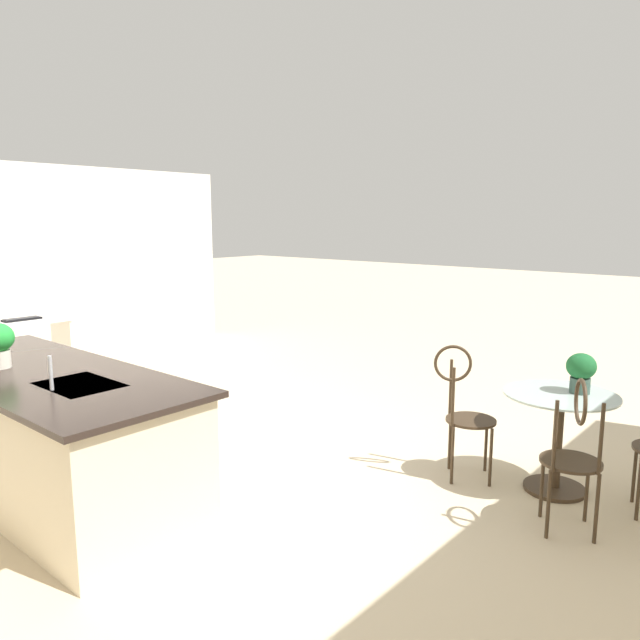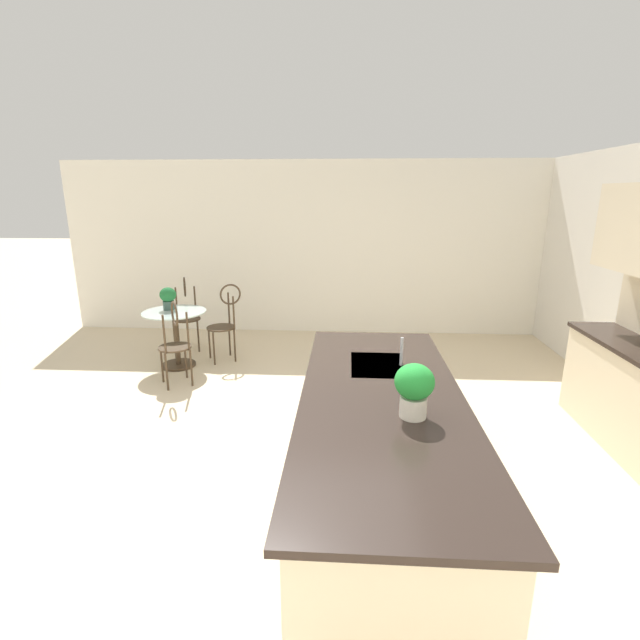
{
  "view_description": "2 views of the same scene",
  "coord_description": "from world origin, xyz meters",
  "px_view_note": "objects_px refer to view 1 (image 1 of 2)",
  "views": [
    {
      "loc": [
        -3.88,
        2.68,
        1.98
      ],
      "look_at": [
        -0.94,
        -0.74,
        1.21
      ],
      "focal_mm": 33.73,
      "sensor_mm": 36.0,
      "label": 1
    },
    {
      "loc": [
        3.09,
        0.61,
        2.18
      ],
      "look_at": [
        -0.71,
        0.38,
        1.14
      ],
      "focal_mm": 25.88,
      "sensor_mm": 36.0,
      "label": 2
    }
  ],
  "objects_px": {
    "bistro_table": "(558,432)",
    "potted_plant_on_table": "(581,370)",
    "chair_near_window": "(464,406)",
    "chair_by_island": "(574,448)",
    "keyboard": "(22,319)",
    "writing_desk": "(16,340)"
  },
  "relations": [
    {
      "from": "chair_near_window",
      "to": "bistro_table",
      "type": "bearing_deg",
      "value": -159.67
    },
    {
      "from": "bistro_table",
      "to": "potted_plant_on_table",
      "type": "xyz_separation_m",
      "value": [
        -0.1,
        -0.1,
        0.46
      ]
    },
    {
      "from": "keyboard",
      "to": "potted_plant_on_table",
      "type": "xyz_separation_m",
      "value": [
        -6.25,
        -1.25,
        0.15
      ]
    },
    {
      "from": "chair_near_window",
      "to": "chair_by_island",
      "type": "relative_size",
      "value": 1.0
    },
    {
      "from": "bistro_table",
      "to": "chair_near_window",
      "type": "relative_size",
      "value": 0.77
    },
    {
      "from": "chair_near_window",
      "to": "keyboard",
      "type": "bearing_deg",
      "value": 9.4
    },
    {
      "from": "chair_near_window",
      "to": "potted_plant_on_table",
      "type": "relative_size",
      "value": 3.58
    },
    {
      "from": "chair_by_island",
      "to": "keyboard",
      "type": "height_order",
      "value": "chair_by_island"
    },
    {
      "from": "bistro_table",
      "to": "chair_by_island",
      "type": "bearing_deg",
      "value": 116.76
    },
    {
      "from": "bistro_table",
      "to": "chair_near_window",
      "type": "height_order",
      "value": "chair_near_window"
    },
    {
      "from": "chair_near_window",
      "to": "keyboard",
      "type": "height_order",
      "value": "chair_near_window"
    },
    {
      "from": "potted_plant_on_table",
      "to": "bistro_table",
      "type": "bearing_deg",
      "value": 46.6
    },
    {
      "from": "chair_by_island",
      "to": "bistro_table",
      "type": "bearing_deg",
      "value": -63.24
    },
    {
      "from": "bistro_table",
      "to": "keyboard",
      "type": "height_order",
      "value": "keyboard"
    },
    {
      "from": "bistro_table",
      "to": "chair_by_island",
      "type": "distance_m",
      "value": 0.65
    },
    {
      "from": "chair_by_island",
      "to": "potted_plant_on_table",
      "type": "distance_m",
      "value": 0.78
    },
    {
      "from": "bistro_table",
      "to": "chair_by_island",
      "type": "xyz_separation_m",
      "value": [
        -0.29,
        0.57,
        0.13
      ]
    },
    {
      "from": "chair_by_island",
      "to": "keyboard",
      "type": "distance_m",
      "value": 6.47
    },
    {
      "from": "bistro_table",
      "to": "keyboard",
      "type": "distance_m",
      "value": 6.27
    },
    {
      "from": "chair_near_window",
      "to": "keyboard",
      "type": "xyz_separation_m",
      "value": [
        5.52,
        0.91,
        0.18
      ]
    },
    {
      "from": "bistro_table",
      "to": "keyboard",
      "type": "xyz_separation_m",
      "value": [
        6.15,
        1.15,
        0.31
      ]
    },
    {
      "from": "writing_desk",
      "to": "potted_plant_on_table",
      "type": "bearing_deg",
      "value": -167.77
    }
  ]
}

